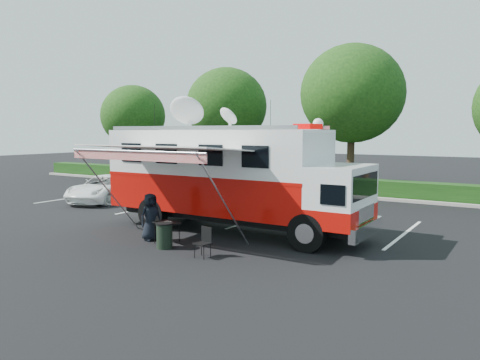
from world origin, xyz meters
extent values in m
plane|color=black|center=(0.00, 0.00, 0.00)|extent=(120.00, 120.00, 0.00)
cube|color=#9E998E|center=(4.00, 11.00, 0.07)|extent=(60.00, 0.35, 0.15)
cube|color=black|center=(4.00, 11.90, 0.50)|extent=(60.00, 1.20, 1.00)
cylinder|color=black|center=(-18.00, 13.00, 2.00)|extent=(0.44, 0.44, 4.00)
ellipsoid|color=#14380F|center=(-18.00, 13.00, 4.96)|extent=(5.12, 5.12, 4.86)
cylinder|color=black|center=(-9.00, 13.00, 2.20)|extent=(0.44, 0.44, 4.40)
ellipsoid|color=#14380F|center=(-9.00, 13.00, 5.46)|extent=(5.63, 5.63, 5.35)
cylinder|color=black|center=(0.00, 13.00, 2.40)|extent=(0.44, 0.44, 4.80)
ellipsoid|color=#14380F|center=(0.00, 13.00, 5.95)|extent=(6.14, 6.14, 5.84)
cube|color=silver|center=(-12.50, 3.00, 0.00)|extent=(0.12, 5.50, 0.01)
cube|color=silver|center=(-6.50, 3.00, 0.00)|extent=(0.12, 5.50, 0.01)
cube|color=silver|center=(-0.50, 3.00, 0.00)|extent=(0.12, 5.50, 0.01)
cube|color=silver|center=(5.50, 3.00, 0.00)|extent=(0.12, 5.50, 0.01)
cube|color=black|center=(0.00, 0.00, 0.61)|extent=(9.48, 1.54, 0.33)
cylinder|color=black|center=(3.53, -1.21, 0.61)|extent=(1.21, 0.35, 1.21)
cylinder|color=black|center=(3.53, 1.21, 0.61)|extent=(1.21, 0.35, 1.21)
cylinder|color=black|center=(-2.87, -1.21, 0.61)|extent=(1.21, 0.35, 1.21)
cylinder|color=black|center=(-2.87, 1.21, 0.61)|extent=(1.21, 0.35, 1.21)
cube|color=silver|center=(5.01, 0.00, 0.66)|extent=(0.22, 2.76, 0.44)
cube|color=silver|center=(4.19, 0.00, 1.71)|extent=(1.54, 2.76, 1.87)
cube|color=#B70C07|center=(4.19, 0.00, 1.05)|extent=(1.56, 2.78, 0.61)
cube|color=black|center=(4.90, 0.00, 2.04)|extent=(0.13, 2.46, 0.77)
cube|color=#B70C07|center=(-0.77, 0.00, 1.43)|extent=(8.38, 2.76, 1.32)
cube|color=#B70C07|center=(-0.77, 0.00, 2.09)|extent=(8.40, 2.78, 0.11)
cube|color=silver|center=(-0.77, 0.00, 2.92)|extent=(8.38, 2.76, 1.54)
cube|color=silver|center=(-0.77, 0.00, 3.74)|extent=(8.38, 2.76, 0.09)
cube|color=#CC0505|center=(2.98, 0.00, 3.89)|extent=(0.61, 1.05, 0.18)
sphere|color=silver|center=(2.87, 1.10, 4.00)|extent=(0.37, 0.37, 0.37)
ellipsoid|color=silver|center=(-1.98, -0.17, 4.52)|extent=(1.32, 1.32, 0.40)
ellipsoid|color=silver|center=(-0.33, 0.22, 4.30)|extent=(0.77, 0.77, 0.22)
cylinder|color=black|center=(-4.19, 0.44, 4.30)|extent=(0.02, 0.02, 1.10)
cylinder|color=black|center=(-2.42, 0.44, 4.30)|extent=(0.02, 0.02, 1.10)
cylinder|color=black|center=(1.32, 0.44, 4.30)|extent=(0.02, 0.02, 1.10)
cube|color=white|center=(-0.99, -2.70, 3.20)|extent=(5.51, 2.64, 0.22)
cube|color=red|center=(-0.99, -4.00, 3.00)|extent=(5.51, 0.04, 0.31)
cylinder|color=#B2B2B7|center=(-0.99, -4.02, 3.13)|extent=(5.51, 0.07, 0.07)
cylinder|color=#B2B2B7|center=(-3.50, -2.77, 1.57)|extent=(0.05, 2.83, 3.18)
cylinder|color=#B2B2B7|center=(1.51, -2.77, 1.57)|extent=(0.05, 2.83, 3.18)
imported|color=white|center=(-9.91, 2.78, 0.00)|extent=(3.55, 5.47, 1.40)
imported|color=black|center=(-1.65, -2.63, 0.00)|extent=(0.72, 0.91, 1.63)
cube|color=black|center=(-0.87, -2.69, 0.70)|extent=(0.99, 0.82, 0.04)
cylinder|color=black|center=(-1.22, -2.91, 0.35)|extent=(0.02, 0.02, 0.70)
cylinder|color=black|center=(-1.22, -2.47, 0.35)|extent=(0.02, 0.02, 0.70)
cylinder|color=black|center=(-0.52, -2.91, 0.35)|extent=(0.02, 0.02, 0.70)
cylinder|color=black|center=(-0.52, -2.47, 0.35)|extent=(0.02, 0.02, 0.70)
cube|color=silver|center=(-0.92, -2.64, 0.72)|extent=(0.22, 0.30, 0.01)
cube|color=black|center=(1.19, -3.47, 0.42)|extent=(0.49, 0.49, 0.04)
cube|color=black|center=(1.19, -3.25, 0.66)|extent=(0.43, 0.10, 0.47)
cylinder|color=black|center=(1.02, -3.64, 0.21)|extent=(0.02, 0.02, 0.42)
cylinder|color=black|center=(1.02, -3.30, 0.21)|extent=(0.02, 0.02, 0.42)
cylinder|color=black|center=(1.36, -3.64, 0.21)|extent=(0.02, 0.02, 0.42)
cylinder|color=black|center=(1.36, -3.30, 0.21)|extent=(0.02, 0.02, 0.42)
cylinder|color=black|center=(-0.52, -3.22, 0.39)|extent=(0.51, 0.51, 0.78)
cylinder|color=black|center=(-0.52, -3.22, 0.80)|extent=(0.55, 0.55, 0.04)
camera|label=1|loc=(9.36, -14.35, 3.74)|focal=35.00mm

